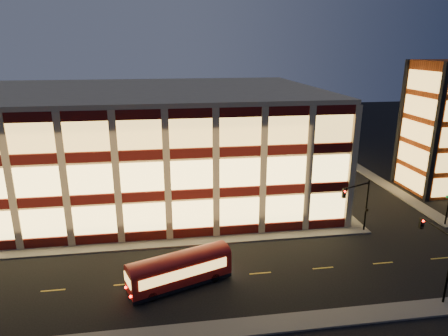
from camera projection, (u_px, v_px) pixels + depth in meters
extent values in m
plane|color=black|center=(151.00, 249.00, 40.58)|extent=(200.00, 200.00, 0.00)
cube|color=#514F4C|center=(121.00, 246.00, 41.07)|extent=(54.00, 2.00, 0.15)
cube|color=#514F4C|center=(309.00, 183.00, 59.88)|extent=(2.00, 30.00, 0.15)
cube|color=#514F4C|center=(377.00, 180.00, 61.44)|extent=(2.00, 30.00, 0.15)
cube|color=tan|center=(129.00, 144.00, 54.16)|extent=(50.00, 30.00, 14.00)
cube|color=tan|center=(125.00, 90.00, 52.02)|extent=(50.40, 30.40, 0.50)
cube|color=#470C0A|center=(122.00, 237.00, 41.74)|extent=(50.10, 0.25, 1.00)
cube|color=#F8CE68|center=(120.00, 219.00, 41.14)|extent=(49.00, 0.20, 3.00)
cube|color=#470C0A|center=(303.00, 180.00, 59.58)|extent=(0.25, 30.10, 1.00)
cube|color=#F8CE68|center=(304.00, 166.00, 58.96)|extent=(0.20, 29.00, 3.00)
cube|color=#470C0A|center=(118.00, 198.00, 40.44)|extent=(50.10, 0.25, 1.00)
cube|color=#F8CE68|center=(117.00, 178.00, 39.84)|extent=(49.00, 0.20, 3.00)
cube|color=#470C0A|center=(305.00, 151.00, 58.29)|extent=(0.25, 30.10, 1.00)
cube|color=#F8CE68|center=(306.00, 137.00, 57.67)|extent=(0.20, 29.00, 3.00)
cube|color=#470C0A|center=(115.00, 156.00, 39.15)|extent=(50.10, 0.25, 1.00)
cube|color=#F8CE68|center=(113.00, 135.00, 38.55)|extent=(49.00, 0.20, 3.00)
cube|color=#470C0A|center=(307.00, 121.00, 56.99)|extent=(0.25, 30.10, 1.00)
cube|color=#F8CE68|center=(308.00, 107.00, 56.37)|extent=(0.20, 29.00, 3.00)
cube|color=#8C3814|center=(444.00, 128.00, 54.93)|extent=(8.00, 8.00, 18.00)
cube|color=black|center=(436.00, 135.00, 50.58)|extent=(0.60, 0.60, 18.00)
cube|color=black|center=(400.00, 123.00, 58.15)|extent=(0.60, 0.60, 18.00)
cube|color=#FFC259|center=(409.00, 179.00, 56.47)|extent=(0.16, 6.60, 2.60)
cube|color=#FFC259|center=(413.00, 155.00, 55.47)|extent=(0.16, 6.60, 2.60)
cube|color=#FFC259|center=(416.00, 131.00, 54.47)|extent=(0.16, 6.60, 2.60)
cube|color=#FFC259|center=(420.00, 107.00, 53.47)|extent=(0.16, 6.60, 2.60)
cube|color=#FFC259|center=(423.00, 81.00, 52.47)|extent=(0.16, 6.60, 2.60)
cylinder|color=black|center=(366.00, 206.00, 43.78)|extent=(0.18, 0.18, 6.00)
cylinder|color=black|center=(357.00, 186.00, 42.02)|extent=(3.56, 1.63, 0.14)
cube|color=black|center=(344.00, 194.00, 41.22)|extent=(0.32, 0.32, 0.95)
sphere|color=#FF0C05|center=(345.00, 191.00, 40.96)|extent=(0.20, 0.20, 0.20)
cube|color=black|center=(367.00, 210.00, 43.71)|extent=(0.25, 0.18, 0.28)
cylinder|color=black|center=(438.00, 228.00, 32.30)|extent=(0.14, 4.00, 0.14)
cube|color=black|center=(421.00, 223.00, 34.34)|extent=(0.32, 0.32, 0.95)
sphere|color=#FF0C05|center=(423.00, 221.00, 34.08)|extent=(0.20, 0.20, 0.20)
cube|color=#940C08|center=(180.00, 270.00, 34.08)|extent=(9.16, 5.19, 2.06)
cube|color=black|center=(180.00, 282.00, 34.44)|extent=(9.16, 5.19, 0.31)
cylinder|color=black|center=(152.00, 297.00, 32.27)|extent=(0.85, 0.53, 0.80)
cylinder|color=black|center=(144.00, 284.00, 33.92)|extent=(0.85, 0.53, 0.80)
cylinder|color=black|center=(215.00, 278.00, 34.90)|extent=(0.85, 0.53, 0.80)
cylinder|color=black|center=(205.00, 267.00, 36.55)|extent=(0.85, 0.53, 0.80)
cube|color=#FFC259|center=(185.00, 273.00, 33.04)|extent=(7.40, 2.78, 0.89)
cube|color=#FFC259|center=(175.00, 261.00, 34.96)|extent=(7.40, 2.78, 0.89)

